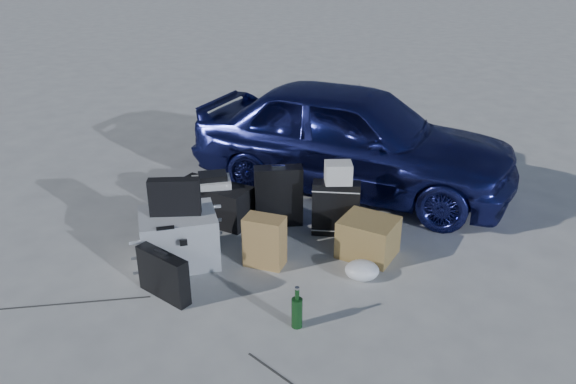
% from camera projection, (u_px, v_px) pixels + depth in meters
% --- Properties ---
extents(ground, '(60.00, 60.00, 0.00)m').
position_uv_depth(ground, '(240.00, 288.00, 4.45)').
color(ground, '#B4B4AF').
rests_on(ground, ground).
extents(car, '(3.69, 2.25, 1.17)m').
position_uv_depth(car, '(352.00, 137.00, 6.03)').
color(car, navy).
rests_on(car, ground).
extents(pelican_case, '(0.78, 0.72, 0.45)m').
position_uv_depth(pelican_case, '(179.00, 238.00, 4.74)').
color(pelican_case, '#ACAEB2').
rests_on(pelican_case, ground).
extents(laptop_bag, '(0.43, 0.20, 0.31)m').
position_uv_depth(laptop_bag, '(175.00, 197.00, 4.58)').
color(laptop_bag, black).
rests_on(laptop_bag, pelican_case).
extents(briefcase, '(0.48, 0.33, 0.38)m').
position_uv_depth(briefcase, '(163.00, 275.00, 4.28)').
color(briefcase, black).
rests_on(briefcase, ground).
extents(suitcase_left, '(0.48, 0.28, 0.59)m').
position_uv_depth(suitcase_left, '(279.00, 196.00, 5.35)').
color(suitcase_left, black).
rests_on(suitcase_left, ground).
extents(suitcase_right, '(0.44, 0.18, 0.52)m').
position_uv_depth(suitcase_right, '(336.00, 208.00, 5.18)').
color(suitcase_right, black).
rests_on(suitcase_right, ground).
extents(white_carton, '(0.27, 0.23, 0.19)m').
position_uv_depth(white_carton, '(338.00, 173.00, 5.04)').
color(white_carton, beige).
rests_on(white_carton, suitcase_right).
extents(duffel_bag, '(0.81, 0.55, 0.37)m').
position_uv_depth(duffel_bag, '(214.00, 203.00, 5.46)').
color(duffel_bag, black).
rests_on(duffel_bag, ground).
extents(flat_box_white, '(0.44, 0.38, 0.06)m').
position_uv_depth(flat_box_white, '(211.00, 182.00, 5.36)').
color(flat_box_white, beige).
rests_on(flat_box_white, duffel_bag).
extents(flat_box_black, '(0.32, 0.28, 0.06)m').
position_uv_depth(flat_box_black, '(213.00, 176.00, 5.35)').
color(flat_box_black, black).
rests_on(flat_box_black, flat_box_white).
extents(kraft_bag, '(0.36, 0.25, 0.44)m').
position_uv_depth(kraft_bag, '(265.00, 241.00, 4.70)').
color(kraft_bag, olive).
rests_on(kraft_bag, ground).
extents(cardboard_box, '(0.57, 0.53, 0.34)m').
position_uv_depth(cardboard_box, '(368.00, 237.00, 4.86)').
color(cardboard_box, olive).
rests_on(cardboard_box, ground).
extents(plastic_bag, '(0.31, 0.27, 0.15)m').
position_uv_depth(plastic_bag, '(362.00, 270.00, 4.55)').
color(plastic_bag, silver).
rests_on(plastic_bag, ground).
extents(green_bottle, '(0.08, 0.08, 0.32)m').
position_uv_depth(green_bottle, '(297.00, 308.00, 3.95)').
color(green_bottle, black).
rests_on(green_bottle, ground).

